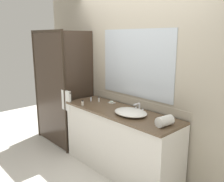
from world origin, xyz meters
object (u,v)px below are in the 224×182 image
object	(u,v)px
sink_basin	(131,112)
amenity_bottle_conditioner	(83,103)
rolled_towel_near_edge	(165,121)
amenity_bottle_body_wash	(91,99)
amenity_bottle_lotion	(99,99)
soap_dish	(112,102)
faucet	(139,109)

from	to	relation	value
sink_basin	amenity_bottle_conditioner	bearing A→B (deg)	-165.72
amenity_bottle_conditioner	rolled_towel_near_edge	world-z (taller)	rolled_towel_near_edge
amenity_bottle_body_wash	rolled_towel_near_edge	bearing A→B (deg)	-2.21
sink_basin	amenity_bottle_lotion	world-z (taller)	amenity_bottle_lotion
sink_basin	rolled_towel_near_edge	size ratio (longest dim) A/B	2.33
amenity_bottle_conditioner	amenity_bottle_lotion	size ratio (longest dim) A/B	0.96
soap_dish	rolled_towel_near_edge	size ratio (longest dim) A/B	0.50
amenity_bottle_lotion	faucet	bearing A→B (deg)	4.22
amenity_bottle_body_wash	faucet	bearing A→B (deg)	7.64
faucet	amenity_bottle_lotion	world-z (taller)	faucet
amenity_bottle_lotion	sink_basin	bearing A→B (deg)	-7.82
soap_dish	amenity_bottle_conditioner	distance (m)	0.45
amenity_bottle_lotion	rolled_towel_near_edge	distance (m)	1.31
sink_basin	rolled_towel_near_edge	distance (m)	0.53
rolled_towel_near_edge	amenity_bottle_conditioner	bearing A→B (deg)	-171.93
faucet	amenity_bottle_conditioner	world-z (taller)	faucet
faucet	sink_basin	bearing A→B (deg)	-90.00
amenity_bottle_conditioner	amenity_bottle_lotion	world-z (taller)	amenity_bottle_lotion
faucet	amenity_bottle_body_wash	distance (m)	0.90
sink_basin	faucet	xyz separation A→B (m)	(0.00, 0.16, 0.01)
faucet	soap_dish	world-z (taller)	faucet
amenity_bottle_body_wash	amenity_bottle_lotion	xyz separation A→B (m)	(0.12, 0.06, 0.00)
soap_dish	rolled_towel_near_edge	bearing A→B (deg)	-10.79
amenity_bottle_body_wash	sink_basin	bearing A→B (deg)	-2.77
amenity_bottle_lotion	amenity_bottle_body_wash	bearing A→B (deg)	-152.52
soap_dish	amenity_bottle_lotion	distance (m)	0.21
amenity_bottle_lotion	rolled_towel_near_edge	size ratio (longest dim) A/B	0.40
rolled_towel_near_edge	amenity_bottle_body_wash	bearing A→B (deg)	177.79
amenity_bottle_conditioner	amenity_bottle_lotion	xyz separation A→B (m)	(0.01, 0.30, 0.00)
soap_dish	faucet	bearing A→B (deg)	-3.72
faucet	amenity_bottle_conditioner	size ratio (longest dim) A/B	2.20
soap_dish	amenity_bottle_lotion	xyz separation A→B (m)	(-0.19, -0.09, 0.02)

